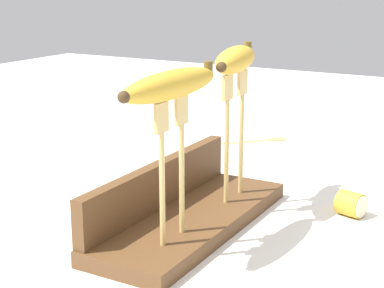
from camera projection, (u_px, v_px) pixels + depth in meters
ground_plane at (192, 228)px, 0.88m from camera, size 3.00×3.00×0.00m
wooden_board at (192, 220)px, 0.88m from camera, size 0.36×0.13×0.02m
board_backstop at (158, 185)px, 0.89m from camera, size 0.36×0.02×0.06m
fork_stand_left at (172, 157)px, 0.76m from camera, size 0.07×0.01×0.18m
fork_stand_right at (234, 124)px, 0.91m from camera, size 0.07×0.01×0.19m
banana_raised_left at (171, 85)px, 0.74m from camera, size 0.20×0.04×0.04m
banana_raised_right at (236, 59)px, 0.88m from camera, size 0.17×0.08×0.04m
fork_fallen_near at (258, 140)px, 1.33m from camera, size 0.14×0.13×0.01m
banana_chunk_near at (351, 204)px, 0.92m from camera, size 0.05×0.05×0.04m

